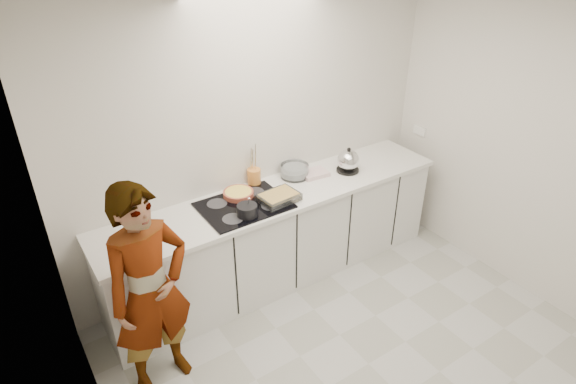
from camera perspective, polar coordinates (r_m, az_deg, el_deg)
floor at (r=4.00m, az=9.53°, el=-19.44°), size 3.60×3.20×0.00m
ceiling at (r=2.67m, az=14.43°, el=20.23°), size 3.60×3.20×0.00m
wall_back at (r=4.26m, az=-3.57°, el=6.17°), size 3.60×0.00×2.60m
wall_left at (r=2.47m, az=-21.56°, el=-16.47°), size 0.00×3.20×2.60m
wall_right at (r=4.50m, az=28.05°, el=3.82°), size 0.02×3.20×2.60m
base_cabinets at (r=4.45m, az=-1.11°, el=-5.47°), size 3.20×0.58×0.87m
countertop at (r=4.20m, az=-1.17°, el=-0.41°), size 3.24×0.64×0.04m
hob at (r=4.02m, az=-5.22°, el=-1.59°), size 0.72×0.54×0.01m
tart_dish at (r=4.14m, az=-5.90°, el=-0.15°), size 0.31×0.31×0.04m
saucepan at (r=3.85m, az=-4.86°, el=-2.17°), size 0.20×0.20×0.16m
baking_dish at (r=4.05m, az=-1.10°, el=-0.57°), size 0.34×0.26×0.06m
mixing_bowl at (r=4.44m, az=0.79°, el=2.46°), size 0.34×0.34×0.12m
tea_towel at (r=4.48m, az=3.12°, el=2.20°), size 0.26×0.20×0.04m
kettle at (r=4.55m, az=7.14°, el=3.63°), size 0.26×0.26×0.24m
utensil_crock at (r=4.31m, az=-4.03°, el=1.81°), size 0.12×0.12×0.15m
cook at (r=3.42m, az=-15.98°, el=-11.35°), size 0.66×0.49×1.64m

